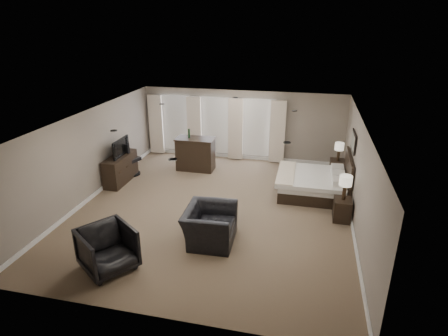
% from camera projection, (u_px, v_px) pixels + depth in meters
% --- Properties ---
extents(room, '(7.60, 8.60, 2.64)m').
position_uv_depth(room, '(214.00, 166.00, 10.12)').
color(room, brown).
rests_on(room, ground).
extents(window_bay, '(5.25, 0.20, 2.30)m').
position_uv_depth(window_bay, '(215.00, 127.00, 14.08)').
color(window_bay, silver).
rests_on(window_bay, room).
extents(bed, '(2.04, 1.94, 1.30)m').
position_uv_depth(bed, '(310.00, 174.00, 11.28)').
color(bed, silver).
rests_on(bed, ground).
extents(nightstand_near, '(0.45, 0.55, 0.60)m').
position_uv_depth(nightstand_near, '(342.00, 210.00, 9.91)').
color(nightstand_near, black).
rests_on(nightstand_near, ground).
extents(nightstand_far, '(0.47, 0.57, 0.63)m').
position_uv_depth(nightstand_far, '(337.00, 169.00, 12.53)').
color(nightstand_far, black).
rests_on(nightstand_far, ground).
extents(lamp_near, '(0.33, 0.33, 0.67)m').
position_uv_depth(lamp_near, '(345.00, 188.00, 9.67)').
color(lamp_near, beige).
rests_on(lamp_near, nightstand_near).
extents(lamp_far, '(0.30, 0.30, 0.61)m').
position_uv_depth(lamp_far, '(339.00, 152.00, 12.30)').
color(lamp_far, beige).
rests_on(lamp_far, nightstand_far).
extents(wall_art, '(0.04, 0.96, 0.56)m').
position_uv_depth(wall_art, '(353.00, 142.00, 10.64)').
color(wall_art, slate).
rests_on(wall_art, room).
extents(dresser, '(0.50, 1.55, 0.90)m').
position_uv_depth(dresser, '(120.00, 169.00, 12.21)').
color(dresser, black).
rests_on(dresser, ground).
extents(tv, '(0.58, 1.00, 0.13)m').
position_uv_depth(tv, '(119.00, 154.00, 12.02)').
color(tv, black).
rests_on(tv, dresser).
extents(armchair_near, '(0.90, 1.35, 1.15)m').
position_uv_depth(armchair_near, '(210.00, 220.00, 8.86)').
color(armchair_near, black).
rests_on(armchair_near, ground).
extents(armchair_far, '(1.39, 1.40, 1.06)m').
position_uv_depth(armchair_far, '(107.00, 247.00, 7.87)').
color(armchair_far, black).
rests_on(armchair_far, ground).
extents(bar_counter, '(1.34, 0.70, 1.17)m').
position_uv_depth(bar_counter, '(196.00, 154.00, 13.14)').
color(bar_counter, black).
rests_on(bar_counter, ground).
extents(bar_stool_left, '(0.43, 0.43, 0.84)m').
position_uv_depth(bar_stool_left, '(194.00, 151.00, 13.93)').
color(bar_stool_left, black).
rests_on(bar_stool_left, ground).
extents(bar_stool_right, '(0.37, 0.37, 0.73)m').
position_uv_depth(bar_stool_right, '(208.00, 155.00, 13.67)').
color(bar_stool_right, black).
rests_on(bar_stool_right, ground).
extents(desk_chair, '(0.78, 0.78, 1.19)m').
position_uv_depth(desk_chair, '(130.00, 158.00, 12.69)').
color(desk_chair, black).
rests_on(desk_chair, ground).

